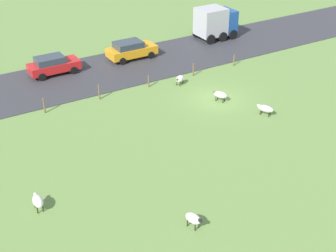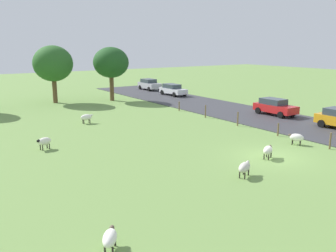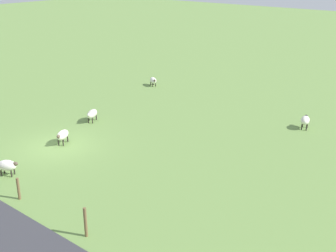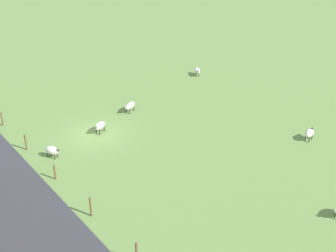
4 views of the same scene
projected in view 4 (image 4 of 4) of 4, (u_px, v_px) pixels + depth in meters
ground_plane at (95, 135)px, 33.32m from camera, size 160.00×160.00×0.00m
sheep_1 at (52, 150)px, 30.43m from camera, size 0.94×1.09×0.79m
sheep_3 at (100, 126)px, 33.38m from camera, size 1.22×0.94×0.79m
sheep_4 at (309, 133)px, 32.41m from camera, size 1.09×0.76×0.82m
sheep_5 at (130, 106)px, 36.29m from camera, size 1.31×0.99×0.78m
sheep_7 at (197, 71)px, 42.91m from camera, size 0.97×1.13×0.70m
fence_post_0 at (2, 119)px, 34.34m from camera, size 0.12×0.12×1.03m
fence_post_1 at (26, 142)px, 31.27m from camera, size 0.12×0.12×1.14m
fence_post_2 at (55, 172)px, 28.25m from camera, size 0.12×0.12×1.01m
fence_post_3 at (91, 207)px, 25.16m from camera, size 0.12×0.12×1.22m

